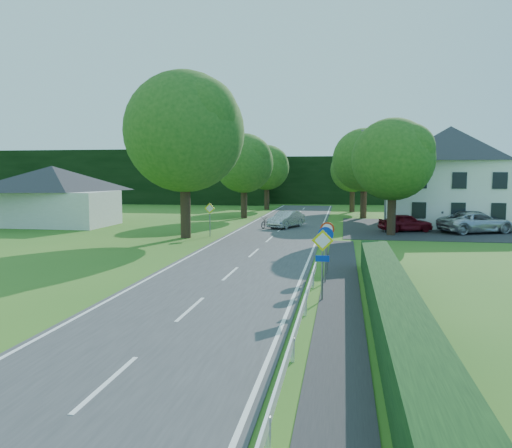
% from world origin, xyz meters
% --- Properties ---
extents(ground, '(160.00, 160.00, 0.00)m').
position_xyz_m(ground, '(0.00, 0.00, 0.00)').
color(ground, '#295D1A').
rests_on(ground, ground).
extents(road, '(7.00, 80.00, 0.04)m').
position_xyz_m(road, '(0.00, 20.00, 0.02)').
color(road, '#38373A').
rests_on(road, ground).
extents(footpath, '(1.50, 44.00, 0.04)m').
position_xyz_m(footpath, '(4.95, 2.00, 0.02)').
color(footpath, '#262629').
rests_on(footpath, ground).
extents(parking_pad, '(14.00, 16.00, 0.04)m').
position_xyz_m(parking_pad, '(12.00, 33.00, 0.02)').
color(parking_pad, '#262629').
rests_on(parking_pad, ground).
extents(line_edge_left, '(0.12, 80.00, 0.01)m').
position_xyz_m(line_edge_left, '(-3.25, 20.00, 0.04)').
color(line_edge_left, white).
rests_on(line_edge_left, road).
extents(line_edge_right, '(0.12, 80.00, 0.01)m').
position_xyz_m(line_edge_right, '(3.25, 20.00, 0.04)').
color(line_edge_right, white).
rests_on(line_edge_right, road).
extents(line_centre, '(0.12, 80.00, 0.01)m').
position_xyz_m(line_centre, '(0.00, 20.00, 0.04)').
color(line_centre, white).
rests_on(line_centre, road).
extents(guardrail, '(0.12, 26.00, 0.69)m').
position_xyz_m(guardrail, '(3.85, -1.00, 0.34)').
color(guardrail, white).
rests_on(guardrail, ground).
extents(hedge_right, '(1.20, 30.00, 1.30)m').
position_xyz_m(hedge_right, '(6.50, 0.00, 0.65)').
color(hedge_right, black).
rests_on(hedge_right, ground).
extents(tree_main, '(9.40, 9.40, 11.64)m').
position_xyz_m(tree_main, '(-6.00, 24.00, 5.82)').
color(tree_main, '#215018').
rests_on(tree_main, ground).
extents(tree_left_far, '(7.00, 7.00, 8.58)m').
position_xyz_m(tree_left_far, '(-5.00, 40.00, 4.29)').
color(tree_left_far, '#215018').
rests_on(tree_left_far, ground).
extents(tree_right_far, '(7.40, 7.40, 9.09)m').
position_xyz_m(tree_right_far, '(7.00, 42.00, 4.54)').
color(tree_right_far, '#215018').
rests_on(tree_right_far, ground).
extents(tree_left_back, '(6.60, 6.60, 8.07)m').
position_xyz_m(tree_left_back, '(-4.50, 52.00, 4.04)').
color(tree_left_back, '#215018').
rests_on(tree_left_back, ground).
extents(tree_right_back, '(6.20, 6.20, 7.56)m').
position_xyz_m(tree_right_back, '(6.00, 50.00, 3.78)').
color(tree_right_back, '#215018').
rests_on(tree_right_back, ground).
extents(tree_right_mid, '(7.00, 7.00, 8.58)m').
position_xyz_m(tree_right_mid, '(8.50, 28.00, 4.29)').
color(tree_right_mid, '#215018').
rests_on(tree_right_mid, ground).
extents(treeline_left, '(44.00, 6.00, 8.00)m').
position_xyz_m(treeline_left, '(-28.00, 62.00, 4.00)').
color(treeline_left, black).
rests_on(treeline_left, ground).
extents(treeline_right, '(30.00, 5.00, 7.00)m').
position_xyz_m(treeline_right, '(8.00, 66.00, 3.50)').
color(treeline_right, black).
rests_on(treeline_right, ground).
extents(bungalow_left, '(11.00, 6.50, 5.20)m').
position_xyz_m(bungalow_left, '(-20.00, 30.00, 2.71)').
color(bungalow_left, silver).
rests_on(bungalow_left, ground).
extents(house_white, '(10.60, 8.40, 8.60)m').
position_xyz_m(house_white, '(14.00, 36.00, 4.41)').
color(house_white, white).
rests_on(house_white, ground).
extents(streetlight, '(2.03, 0.18, 8.00)m').
position_xyz_m(streetlight, '(8.06, 30.00, 4.46)').
color(streetlight, slate).
rests_on(streetlight, ground).
extents(sign_priority_right, '(0.78, 0.09, 2.59)m').
position_xyz_m(sign_priority_right, '(4.30, 7.98, 1.80)').
color(sign_priority_right, slate).
rests_on(sign_priority_right, ground).
extents(sign_roundabout, '(0.64, 0.08, 2.37)m').
position_xyz_m(sign_roundabout, '(4.30, 10.98, 1.67)').
color(sign_roundabout, slate).
rests_on(sign_roundabout, ground).
extents(sign_speed_limit, '(0.64, 0.11, 2.37)m').
position_xyz_m(sign_speed_limit, '(4.30, 12.97, 1.77)').
color(sign_speed_limit, slate).
rests_on(sign_speed_limit, ground).
extents(sign_priority_left, '(0.78, 0.09, 2.44)m').
position_xyz_m(sign_priority_left, '(-4.50, 24.98, 1.72)').
color(sign_priority_left, slate).
rests_on(sign_priority_left, ground).
extents(moving_car, '(2.90, 4.40, 1.37)m').
position_xyz_m(moving_car, '(0.30, 31.53, 0.72)').
color(moving_car, '#A7A6AB').
rests_on(moving_car, road).
extents(motorcycle, '(1.25, 1.87, 0.93)m').
position_xyz_m(motorcycle, '(-1.20, 30.86, 0.51)').
color(motorcycle, black).
rests_on(motorcycle, road).
extents(parked_car_red, '(4.40, 2.80, 1.40)m').
position_xyz_m(parked_car_red, '(9.79, 30.39, 0.74)').
color(parked_car_red, '#620A14').
rests_on(parked_car_red, parking_pad).
extents(parked_car_silver_a, '(5.08, 2.60, 1.59)m').
position_xyz_m(parked_car_silver_a, '(11.79, 36.69, 0.84)').
color(parked_car_silver_a, silver).
rests_on(parked_car_silver_a, parking_pad).
extents(parked_car_grey, '(5.79, 3.91, 1.56)m').
position_xyz_m(parked_car_grey, '(15.38, 32.00, 0.82)').
color(parked_car_grey, '#454449').
rests_on(parked_car_grey, parking_pad).
extents(parked_car_silver_b, '(6.25, 4.66, 1.58)m').
position_xyz_m(parked_car_silver_b, '(14.99, 30.40, 0.83)').
color(parked_car_silver_b, silver).
rests_on(parked_car_silver_b, parking_pad).
extents(parasol, '(3.02, 3.04, 2.14)m').
position_xyz_m(parasol, '(11.49, 34.48, 1.11)').
color(parasol, '#A92C0D').
rests_on(parasol, parking_pad).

